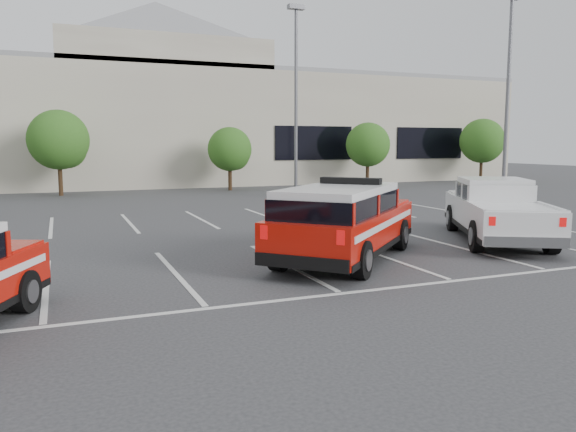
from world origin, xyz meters
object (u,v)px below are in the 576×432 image
at_px(light_pole_mid, 296,102).
at_px(fire_chief_suv, 344,227).
at_px(light_pole_right, 507,99).
at_px(white_pickup, 496,216).
at_px(tree_far_right, 483,142).
at_px(convention_building, 131,120).
at_px(tree_mid_right, 231,151).
at_px(tree_right, 369,146).
at_px(tree_mid_left, 60,142).

relative_size(light_pole_mid, fire_chief_suv, 1.79).
relative_size(light_pole_right, white_pickup, 1.61).
distance_m(light_pole_mid, fire_chief_suv, 17.46).
height_order(tree_far_right, white_pickup, tree_far_right).
bearing_deg(light_pole_right, white_pickup, -133.90).
xyz_separation_m(convention_building, tree_far_right, (24.91, -9.82, -1.68)).
height_order(convention_building, fire_chief_suv, convention_building).
height_order(tree_mid_right, light_pole_mid, light_pole_mid).
height_order(tree_right, light_pole_right, light_pole_right).
bearing_deg(tree_mid_left, fire_chief_suv, -73.69).
bearing_deg(tree_mid_right, tree_far_right, 0.00).
bearing_deg(tree_far_right, white_pickup, -130.18).
distance_m(tree_right, light_pole_right, 12.32).
distance_m(convention_building, light_pole_mid, 17.27).
relative_size(tree_right, light_pole_mid, 0.43).
distance_m(tree_mid_right, light_pole_right, 16.47).
bearing_deg(tree_far_right, fire_chief_suv, -136.88).
relative_size(tree_mid_left, fire_chief_suv, 0.85).
bearing_deg(fire_chief_suv, tree_mid_right, 126.88).
bearing_deg(light_pole_mid, tree_right, 36.77).
bearing_deg(light_pole_right, tree_far_right, 52.96).
height_order(tree_right, light_pole_mid, light_pole_mid).
distance_m(light_pole_mid, light_pole_right, 10.82).
bearing_deg(white_pickup, convention_building, 131.83).
height_order(light_pole_mid, light_pole_right, same).
distance_m(tree_far_right, light_pole_mid, 19.19).
relative_size(tree_mid_left, light_pole_mid, 0.47).
xyz_separation_m(tree_far_right, fire_chief_suv, (-23.55, -22.05, -2.20)).
height_order(convention_building, tree_right, convention_building).
height_order(light_pole_right, fire_chief_suv, light_pole_right).
height_order(convention_building, white_pickup, convention_building).
xyz_separation_m(light_pole_mid, white_pickup, (0.18, -15.16, -4.44)).
xyz_separation_m(convention_building, light_pole_right, (15.82, -21.86, 0.47)).
bearing_deg(fire_chief_suv, tree_right, 104.45).
distance_m(tree_mid_right, fire_chief_suv, 22.39).
relative_size(convention_building, tree_right, 13.58).
bearing_deg(white_pickup, tree_mid_left, 148.80).
bearing_deg(fire_chief_suv, light_pole_mid, 117.19).
distance_m(convention_building, tree_mid_left, 11.19).
height_order(tree_mid_right, fire_chief_suv, tree_mid_right).
relative_size(convention_building, white_pickup, 9.45).
bearing_deg(tree_right, convention_building, 146.63).
relative_size(tree_mid_left, light_pole_right, 0.47).
bearing_deg(white_pickup, light_pole_right, 75.21).
bearing_deg(fire_chief_suv, convention_building, 138.47).
xyz_separation_m(tree_mid_left, light_pole_mid, (11.91, -6.05, 2.14)).
distance_m(convention_building, tree_mid_right, 11.20).
xyz_separation_m(tree_right, light_pole_right, (0.91, -12.05, 2.41)).
height_order(tree_mid_right, light_pole_right, light_pole_right).
relative_size(tree_mid_right, light_pole_right, 0.39).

